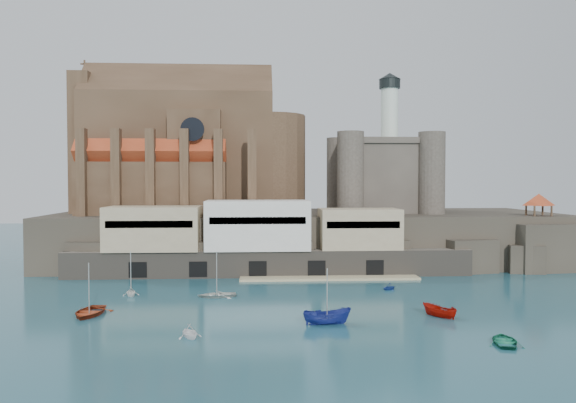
# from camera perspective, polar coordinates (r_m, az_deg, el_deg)

# --- Properties ---
(ground) EXTENTS (300.00, 300.00, 0.00)m
(ground) POSITION_cam_1_polar(r_m,az_deg,el_deg) (77.24, 4.52, -10.16)
(ground) COLOR #1A4856
(ground) RESTS_ON ground
(promontory) EXTENTS (100.00, 36.00, 10.00)m
(promontory) POSITION_cam_1_polar(r_m,az_deg,el_deg) (115.18, 1.77, -3.65)
(promontory) COLOR #2A251F
(promontory) RESTS_ON ground
(quay) EXTENTS (70.00, 12.00, 13.05)m
(quay) POSITION_cam_1_polar(r_m,az_deg,el_deg) (98.41, -3.21, -3.95)
(quay) COLOR #655D51
(quay) RESTS_ON ground
(church) EXTENTS (47.00, 25.93, 30.51)m
(church) POSITION_cam_1_polar(r_m,az_deg,el_deg) (117.63, -10.07, 4.83)
(church) COLOR #463120
(church) RESTS_ON promontory
(castle_keep) EXTENTS (21.20, 21.20, 29.30)m
(castle_keep) POSITION_cam_1_polar(r_m,az_deg,el_deg) (118.86, 9.55, 2.96)
(castle_keep) COLOR #464037
(castle_keep) RESTS_ON promontory
(rock_outcrop) EXTENTS (14.50, 10.50, 8.70)m
(rock_outcrop) POSITION_cam_1_polar(r_m,az_deg,el_deg) (114.07, 24.10, -4.34)
(rock_outcrop) COLOR #2A251F
(rock_outcrop) RESTS_ON ground
(pavilion) EXTENTS (6.40, 6.40, 5.40)m
(pavilion) POSITION_cam_1_polar(r_m,az_deg,el_deg) (113.61, 24.13, 0.04)
(pavilion) COLOR #463120
(pavilion) RESTS_ON rock_outcrop
(boat_0) EXTENTS (4.83, 1.79, 6.62)m
(boat_0) POSITION_cam_1_polar(r_m,az_deg,el_deg) (74.03, -19.54, -10.80)
(boat_0) COLOR maroon
(boat_0) RESTS_ON ground
(boat_1) EXTENTS (3.33, 2.80, 3.31)m
(boat_1) POSITION_cam_1_polar(r_m,az_deg,el_deg) (61.20, -9.96, -13.44)
(boat_1) COLOR white
(boat_1) RESTS_ON ground
(boat_2) EXTENTS (2.37, 2.32, 5.63)m
(boat_2) POSITION_cam_1_polar(r_m,az_deg,el_deg) (65.74, 3.99, -12.32)
(boat_2) COLOR navy
(boat_2) RESTS_ON ground
(boat_3) EXTENTS (3.82, 2.07, 5.14)m
(boat_3) POSITION_cam_1_polar(r_m,az_deg,el_deg) (62.34, 21.16, -13.25)
(boat_3) COLOR #166C4D
(boat_3) RESTS_ON ground
(boat_4) EXTENTS (3.04, 2.23, 3.17)m
(boat_4) POSITION_cam_1_polar(r_m,az_deg,el_deg) (84.35, -15.66, -9.19)
(boat_4) COLOR white
(boat_4) RESTS_ON ground
(boat_5) EXTENTS (2.48, 2.49, 4.64)m
(boat_5) POSITION_cam_1_polar(r_m,az_deg,el_deg) (71.36, 15.11, -11.24)
(boat_5) COLOR #9E0F04
(boat_5) RESTS_ON ground
(boat_6) EXTENTS (1.79, 4.05, 5.48)m
(boat_6) POSITION_cam_1_polar(r_m,az_deg,el_deg) (81.20, -7.25, -9.57)
(boat_6) COLOR silver
(boat_6) RESTS_ON ground
(boat_7) EXTENTS (2.45, 2.64, 2.62)m
(boat_7) POSITION_cam_1_polar(r_m,az_deg,el_deg) (87.09, 10.24, -8.79)
(boat_7) COLOR navy
(boat_7) RESTS_ON ground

